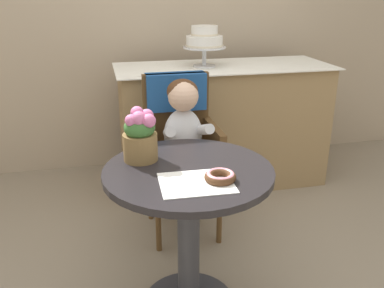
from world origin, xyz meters
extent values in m
cylinder|color=black|center=(0.00, 0.00, 0.70)|extent=(0.72, 0.72, 0.03)
cylinder|color=#333338|center=(0.00, 0.00, 0.34)|extent=(0.10, 0.10, 0.69)
cube|color=brown|center=(0.11, 0.65, 0.47)|extent=(0.42, 0.42, 0.04)
cube|color=brown|center=(0.11, 0.84, 0.72)|extent=(0.40, 0.04, 0.46)
cube|color=brown|center=(-0.08, 0.65, 0.58)|extent=(0.04, 0.38, 0.18)
cube|color=brown|center=(0.30, 0.65, 0.58)|extent=(0.04, 0.38, 0.18)
cube|color=#1E4C8C|center=(0.11, 0.84, 0.84)|extent=(0.36, 0.11, 0.22)
cylinder|color=brown|center=(-0.07, 0.47, 0.23)|extent=(0.03, 0.03, 0.45)
cylinder|color=brown|center=(0.29, 0.47, 0.23)|extent=(0.03, 0.03, 0.45)
cylinder|color=brown|center=(-0.07, 0.83, 0.23)|extent=(0.03, 0.03, 0.45)
cylinder|color=brown|center=(0.29, 0.83, 0.23)|extent=(0.03, 0.03, 0.45)
ellipsoid|color=silver|center=(0.11, 0.63, 0.64)|extent=(0.22, 0.16, 0.30)
sphere|color=#E0B293|center=(0.11, 0.62, 0.87)|extent=(0.17, 0.17, 0.17)
ellipsoid|color=#4C2D19|center=(0.11, 0.64, 0.89)|extent=(0.17, 0.17, 0.14)
cylinder|color=silver|center=(0.01, 0.55, 0.69)|extent=(0.08, 0.23, 0.13)
sphere|color=#E0B293|center=(0.02, 0.47, 0.62)|extent=(0.06, 0.06, 0.06)
cylinder|color=silver|center=(0.20, 0.55, 0.69)|extent=(0.08, 0.23, 0.13)
sphere|color=#E0B293|center=(0.19, 0.47, 0.62)|extent=(0.06, 0.06, 0.06)
cylinder|color=#3F4760|center=(0.05, 0.55, 0.53)|extent=(0.09, 0.22, 0.09)
cylinder|color=#3F4760|center=(0.05, 0.44, 0.36)|extent=(0.08, 0.08, 0.26)
cylinder|color=#3F4760|center=(0.16, 0.55, 0.53)|extent=(0.09, 0.22, 0.09)
cylinder|color=#3F4760|center=(0.16, 0.44, 0.36)|extent=(0.08, 0.08, 0.26)
cube|color=white|center=(0.00, -0.14, 0.72)|extent=(0.29, 0.24, 0.00)
torus|color=#4C2D19|center=(0.10, -0.14, 0.74)|extent=(0.13, 0.13, 0.03)
torus|color=pink|center=(0.10, -0.14, 0.75)|extent=(0.11, 0.11, 0.02)
cylinder|color=brown|center=(-0.18, 0.14, 0.78)|extent=(0.15, 0.15, 0.12)
ellipsoid|color=#38662D|center=(-0.18, 0.14, 0.87)|extent=(0.14, 0.14, 0.10)
sphere|color=#CC6699|center=(-0.15, 0.14, 0.89)|extent=(0.05, 0.05, 0.05)
sphere|color=#CC6699|center=(-0.15, 0.17, 0.91)|extent=(0.06, 0.06, 0.06)
sphere|color=#CC6699|center=(-0.19, 0.17, 0.93)|extent=(0.06, 0.06, 0.06)
sphere|color=#CC6699|center=(-0.21, 0.15, 0.87)|extent=(0.06, 0.06, 0.06)
sphere|color=#CC6699|center=(-0.22, 0.12, 0.91)|extent=(0.05, 0.05, 0.05)
sphere|color=#CC6699|center=(-0.19, 0.11, 0.92)|extent=(0.06, 0.06, 0.06)
sphere|color=#CC6699|center=(-0.15, 0.10, 0.91)|extent=(0.06, 0.06, 0.06)
cube|color=#93754C|center=(0.55, 1.30, 0.45)|extent=(1.50, 0.56, 0.90)
cube|color=white|center=(0.55, 1.30, 0.90)|extent=(1.56, 0.62, 0.01)
cylinder|color=silver|center=(0.40, 1.30, 0.91)|extent=(0.16, 0.16, 0.01)
cylinder|color=silver|center=(0.40, 1.30, 0.97)|extent=(0.03, 0.03, 0.12)
cylinder|color=silver|center=(0.40, 1.30, 1.03)|extent=(0.30, 0.30, 0.01)
cylinder|color=white|center=(0.40, 1.30, 1.08)|extent=(0.26, 0.25, 0.08)
cylinder|color=beige|center=(0.40, 1.30, 1.05)|extent=(0.26, 0.26, 0.01)
cylinder|color=white|center=(0.40, 1.30, 1.15)|extent=(0.18, 0.18, 0.07)
cylinder|color=beige|center=(0.40, 1.30, 1.12)|extent=(0.19, 0.19, 0.01)
camera|label=1|loc=(-0.34, -1.55, 1.44)|focal=38.78mm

